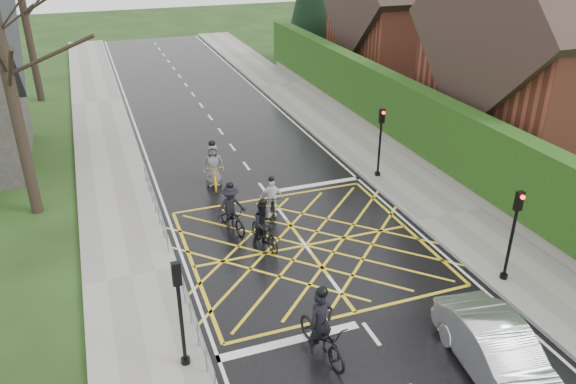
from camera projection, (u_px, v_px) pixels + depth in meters
ground at (305, 246)px, 19.86m from camera, size 120.00×120.00×0.00m
road at (305, 245)px, 19.86m from camera, size 9.00×80.00×0.01m
sidewalk_right at (450, 216)px, 21.67m from camera, size 3.00×80.00×0.15m
sidewalk_left at (132, 277)px, 17.99m from camera, size 3.00×80.00×0.15m
stone_wall at (409, 149)px, 27.15m from camera, size 0.50×38.00×0.70m
hedge at (412, 115)px, 26.37m from camera, size 0.90×38.00×2.80m
house_near at (574, 56)px, 25.68m from camera, size 11.80×9.80×11.30m
house_far at (412, 18)px, 37.65m from camera, size 9.80×8.80×10.30m
railing_south at (194, 316)px, 15.14m from camera, size 0.05×5.04×1.03m
railing_north at (154, 198)px, 21.46m from camera, size 0.05×6.04×1.03m
traffic_light_ne at (380, 143)px, 24.23m from camera, size 0.24×0.31×3.21m
traffic_light_se at (512, 237)px, 17.15m from camera, size 0.24×0.31×3.21m
traffic_light_sw at (181, 316)px, 13.77m from camera, size 0.24×0.31×3.21m
cyclist_rear at (322, 333)px, 14.66m from camera, size 1.08×2.25×2.10m
cyclist_back at (264, 228)px, 19.55m from camera, size 0.94×1.92×1.85m
cyclist_mid at (231, 212)px, 20.64m from camera, size 1.24×2.06×1.90m
cyclist_front at (272, 202)px, 21.57m from camera, size 0.96×1.72×1.67m
cyclist_lead at (214, 170)px, 24.03m from camera, size 1.02×2.19×2.04m
car at (499, 354)px, 13.92m from camera, size 2.03×4.49×1.43m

